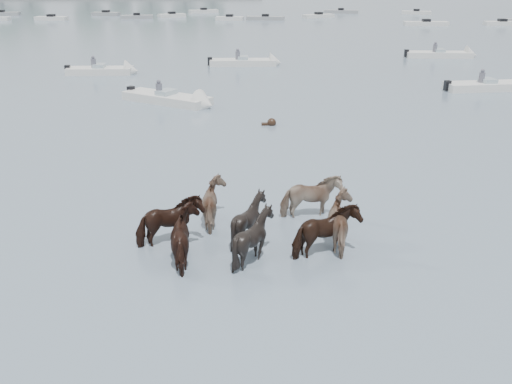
{
  "coord_description": "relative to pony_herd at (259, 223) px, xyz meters",
  "views": [
    {
      "loc": [
        0.42,
        -12.07,
        7.11
      ],
      "look_at": [
        1.23,
        2.7,
        1.1
      ],
      "focal_mm": 38.64,
      "sensor_mm": 36.0,
      "label": 1
    }
  ],
  "objects": [
    {
      "name": "motorboat_a",
      "position": [
        -9.2,
        27.13,
        -0.36
      ],
      "size": [
        5.27,
        1.7,
        1.92
      ],
      "rotation": [
        0.0,
        0.0,
        -0.02
      ],
      "color": "silver",
      "rests_on": "ground"
    },
    {
      "name": "ground",
      "position": [
        -1.25,
        -1.66,
        -0.59
      ],
      "size": [
        400.0,
        400.0,
        0.0
      ],
      "primitive_type": "plane",
      "color": "slate",
      "rests_on": "ground"
    },
    {
      "name": "pony_herd",
      "position": [
        0.0,
        0.0,
        0.0
      ],
      "size": [
        6.77,
        4.2,
        1.57
      ],
      "color": "black",
      "rests_on": "ground"
    },
    {
      "name": "motorboat_b",
      "position": [
        -3.57,
        17.17,
        -0.36
      ],
      "size": [
        5.76,
        4.63,
        1.92
      ],
      "rotation": [
        0.0,
        0.0,
        -0.6
      ],
      "color": "silver",
      "rests_on": "ground"
    },
    {
      "name": "motorboat_d",
      "position": [
        16.39,
        20.16,
        -0.36
      ],
      "size": [
        5.94,
        2.03,
        1.92
      ],
      "rotation": [
        0.0,
        0.0,
        0.08
      ],
      "color": "silver",
      "rests_on": "ground"
    },
    {
      "name": "distant_flotilla",
      "position": [
        -2.02,
        74.45,
        -0.33
      ],
      "size": [
        105.3,
        27.18,
        0.93
      ],
      "color": "silver",
      "rests_on": "ground"
    },
    {
      "name": "motorboat_c",
      "position": [
        1.33,
        30.4,
        -0.36
      ],
      "size": [
        5.84,
        1.71,
        1.92
      ],
      "rotation": [
        0.0,
        0.0,
        -0.02
      ],
      "color": "silver",
      "rests_on": "ground"
    },
    {
      "name": "motorboat_e",
      "position": [
        18.37,
        33.69,
        -0.36
      ],
      "size": [
        6.24,
        2.14,
        1.92
      ],
      "rotation": [
        0.0,
        0.0,
        -0.09
      ],
      "color": "silver",
      "rests_on": "ground"
    },
    {
      "name": "swimming_pony",
      "position": [
        1.32,
        12.42,
        -0.49
      ],
      "size": [
        0.72,
        0.44,
        0.44
      ],
      "color": "black",
      "rests_on": "ground"
    }
  ]
}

